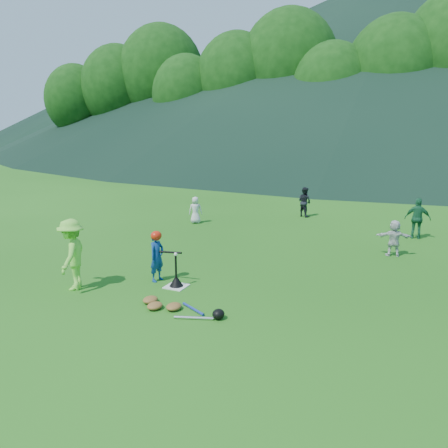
{
  "coord_description": "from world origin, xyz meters",
  "views": [
    {
      "loc": [
        4.69,
        -7.75,
        3.4
      ],
      "look_at": [
        0.0,
        2.5,
        0.9
      ],
      "focal_mm": 35.0,
      "sensor_mm": 36.0,
      "label": 1
    }
  ],
  "objects_px": {
    "home_plate": "(176,286)",
    "batting_tee": "(176,281)",
    "fielder_a": "(195,210)",
    "fielder_b": "(304,202)",
    "batter_child": "(157,257)",
    "fielder_c": "(418,219)",
    "equipment_pile": "(174,307)",
    "adult_coach": "(72,254)",
    "fielder_d": "(394,238)"
  },
  "relations": [
    {
      "from": "adult_coach",
      "to": "batting_tee",
      "type": "distance_m",
      "value": 2.28
    },
    {
      "from": "fielder_b",
      "to": "fielder_d",
      "type": "relative_size",
      "value": 1.16
    },
    {
      "from": "fielder_d",
      "to": "batting_tee",
      "type": "bearing_deg",
      "value": 34.11
    },
    {
      "from": "home_plate",
      "to": "fielder_d",
      "type": "height_order",
      "value": "fielder_d"
    },
    {
      "from": "fielder_b",
      "to": "equipment_pile",
      "type": "height_order",
      "value": "fielder_b"
    },
    {
      "from": "fielder_d",
      "to": "batting_tee",
      "type": "xyz_separation_m",
      "value": [
        -4.12,
        -4.48,
        -0.37
      ]
    },
    {
      "from": "batter_child",
      "to": "fielder_d",
      "type": "bearing_deg",
      "value": -40.53
    },
    {
      "from": "fielder_c",
      "to": "fielder_d",
      "type": "height_order",
      "value": "fielder_c"
    },
    {
      "from": "fielder_a",
      "to": "fielder_c",
      "type": "bearing_deg",
      "value": 160.6
    },
    {
      "from": "adult_coach",
      "to": "fielder_b",
      "type": "height_order",
      "value": "adult_coach"
    },
    {
      "from": "batter_child",
      "to": "equipment_pile",
      "type": "relative_size",
      "value": 0.63
    },
    {
      "from": "home_plate",
      "to": "adult_coach",
      "type": "relative_size",
      "value": 0.29
    },
    {
      "from": "adult_coach",
      "to": "fielder_d",
      "type": "bearing_deg",
      "value": 107.66
    },
    {
      "from": "home_plate",
      "to": "batting_tee",
      "type": "distance_m",
      "value": 0.12
    },
    {
      "from": "fielder_a",
      "to": "fielder_b",
      "type": "height_order",
      "value": "fielder_b"
    },
    {
      "from": "adult_coach",
      "to": "fielder_c",
      "type": "height_order",
      "value": "adult_coach"
    },
    {
      "from": "fielder_c",
      "to": "equipment_pile",
      "type": "bearing_deg",
      "value": 60.39
    },
    {
      "from": "batter_child",
      "to": "fielder_b",
      "type": "height_order",
      "value": "fielder_b"
    },
    {
      "from": "batter_child",
      "to": "fielder_d",
      "type": "relative_size",
      "value": 1.14
    },
    {
      "from": "batter_child",
      "to": "home_plate",
      "type": "bearing_deg",
      "value": -98.65
    },
    {
      "from": "adult_coach",
      "to": "fielder_d",
      "type": "xyz_separation_m",
      "value": [
        6.06,
        5.48,
        -0.27
      ]
    },
    {
      "from": "fielder_a",
      "to": "equipment_pile",
      "type": "xyz_separation_m",
      "value": [
        3.28,
        -7.0,
        -0.42
      ]
    },
    {
      "from": "home_plate",
      "to": "fielder_c",
      "type": "relative_size",
      "value": 0.35
    },
    {
      "from": "fielder_a",
      "to": "fielder_b",
      "type": "bearing_deg",
      "value": -165.29
    },
    {
      "from": "batter_child",
      "to": "adult_coach",
      "type": "bearing_deg",
      "value": 137.85
    },
    {
      "from": "home_plate",
      "to": "fielder_b",
      "type": "bearing_deg",
      "value": 86.22
    },
    {
      "from": "home_plate",
      "to": "batting_tee",
      "type": "relative_size",
      "value": 0.66
    },
    {
      "from": "equipment_pile",
      "to": "adult_coach",
      "type": "bearing_deg",
      "value": 178.02
    },
    {
      "from": "fielder_c",
      "to": "batting_tee",
      "type": "bearing_deg",
      "value": 53.26
    },
    {
      "from": "fielder_b",
      "to": "equipment_pile",
      "type": "bearing_deg",
      "value": 116.83
    },
    {
      "from": "batter_child",
      "to": "fielder_b",
      "type": "relative_size",
      "value": 0.98
    },
    {
      "from": "home_plate",
      "to": "fielder_c",
      "type": "xyz_separation_m",
      "value": [
        4.64,
        6.79,
        0.63
      ]
    },
    {
      "from": "fielder_a",
      "to": "fielder_c",
      "type": "distance_m",
      "value": 7.39
    },
    {
      "from": "home_plate",
      "to": "fielder_b",
      "type": "relative_size",
      "value": 0.39
    },
    {
      "from": "batter_child",
      "to": "fielder_d",
      "type": "distance_m",
      "value": 6.39
    },
    {
      "from": "home_plate",
      "to": "batter_child",
      "type": "bearing_deg",
      "value": 164.35
    },
    {
      "from": "fielder_b",
      "to": "batting_tee",
      "type": "distance_m",
      "value": 8.78
    },
    {
      "from": "fielder_c",
      "to": "fielder_a",
      "type": "bearing_deg",
      "value": 4.53
    },
    {
      "from": "home_plate",
      "to": "batter_child",
      "type": "relative_size",
      "value": 0.4
    },
    {
      "from": "fielder_c",
      "to": "adult_coach",
      "type": "bearing_deg",
      "value": 47.43
    },
    {
      "from": "adult_coach",
      "to": "fielder_b",
      "type": "bearing_deg",
      "value": 141.05
    },
    {
      "from": "fielder_a",
      "to": "fielder_d",
      "type": "distance_m",
      "value": 6.96
    },
    {
      "from": "batter_child",
      "to": "batting_tee",
      "type": "xyz_separation_m",
      "value": [
        0.59,
        -0.17,
        -0.44
      ]
    },
    {
      "from": "batter_child",
      "to": "fielder_c",
      "type": "xyz_separation_m",
      "value": [
        5.23,
        6.63,
        0.07
      ]
    },
    {
      "from": "batter_child",
      "to": "batting_tee",
      "type": "distance_m",
      "value": 0.75
    },
    {
      "from": "batter_child",
      "to": "batting_tee",
      "type": "height_order",
      "value": "batter_child"
    },
    {
      "from": "fielder_c",
      "to": "equipment_pile",
      "type": "height_order",
      "value": "fielder_c"
    },
    {
      "from": "fielder_b",
      "to": "equipment_pile",
      "type": "distance_m",
      "value": 9.85
    },
    {
      "from": "batter_child",
      "to": "equipment_pile",
      "type": "bearing_deg",
      "value": -129.95
    },
    {
      "from": "home_plate",
      "to": "fielder_a",
      "type": "distance_m",
      "value": 6.51
    }
  ]
}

